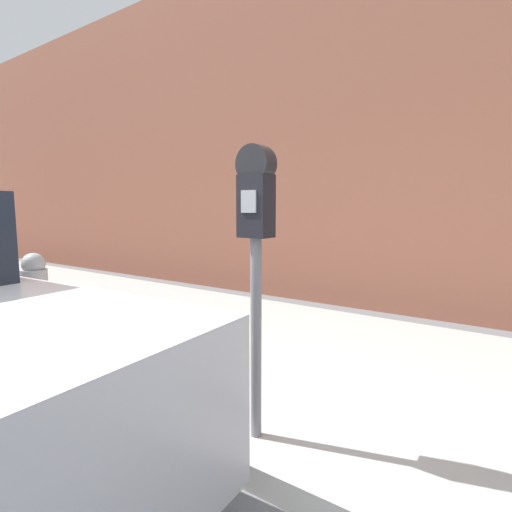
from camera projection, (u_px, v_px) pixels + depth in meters
name	position (u px, v px, depth m)	size (l,w,h in m)	color
sidewalk	(351.00, 373.00, 3.00)	(24.00, 2.80, 0.14)	#9E9B96
building_facade	(432.00, 109.00, 4.59)	(24.00, 0.30, 4.87)	#935642
parking_meter	(256.00, 234.00, 1.94)	(0.18, 0.12, 1.47)	slate
fire_hydrant	(36.00, 297.00, 3.49)	(0.21, 0.21, 0.78)	#999EA3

